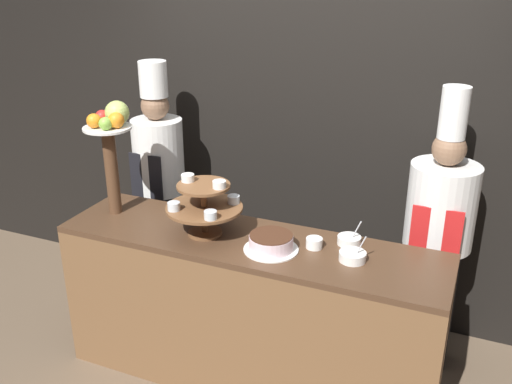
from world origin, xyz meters
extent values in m
cube|color=black|center=(0.00, 1.26, 1.40)|extent=(10.00, 0.06, 2.80)
cube|color=brown|center=(0.00, 0.29, 0.45)|extent=(2.20, 0.57, 0.91)
cube|color=#4C3321|center=(0.00, 0.29, 0.92)|extent=(2.20, 0.57, 0.03)
cylinder|color=brown|center=(-0.26, 0.26, 0.95)|extent=(0.19, 0.19, 0.02)
cylinder|color=brown|center=(-0.26, 0.26, 1.09)|extent=(0.04, 0.04, 0.30)
cylinder|color=brown|center=(-0.26, 0.26, 1.10)|extent=(0.43, 0.43, 0.02)
cylinder|color=brown|center=(-0.26, 0.26, 1.23)|extent=(0.30, 0.30, 0.02)
cylinder|color=silver|center=(-0.15, 0.13, 1.13)|extent=(0.07, 0.07, 0.04)
cylinder|color=green|center=(-0.15, 0.13, 1.13)|extent=(0.06, 0.06, 0.03)
cylinder|color=silver|center=(-0.13, 0.37, 1.13)|extent=(0.07, 0.07, 0.04)
cylinder|color=gold|center=(-0.13, 0.37, 1.13)|extent=(0.06, 0.06, 0.03)
cylinder|color=silver|center=(-0.37, 0.39, 1.13)|extent=(0.07, 0.07, 0.04)
cylinder|color=beige|center=(-0.37, 0.39, 1.13)|extent=(0.06, 0.06, 0.03)
cylinder|color=silver|center=(-0.39, 0.15, 1.13)|extent=(0.07, 0.07, 0.04)
cylinder|color=red|center=(-0.39, 0.15, 1.13)|extent=(0.06, 0.06, 0.03)
cylinder|color=white|center=(-0.16, 0.25, 1.26)|extent=(0.07, 0.07, 0.04)
cylinder|color=white|center=(-0.36, 0.27, 1.26)|extent=(0.07, 0.07, 0.04)
cylinder|color=brown|center=(-0.91, 0.31, 1.21)|extent=(0.08, 0.08, 0.53)
cylinder|color=white|center=(-0.91, 0.31, 1.48)|extent=(0.28, 0.28, 0.01)
sphere|color=orange|center=(-0.84, 0.31, 1.53)|extent=(0.09, 0.09, 0.09)
sphere|color=#ADC160|center=(-0.88, 0.37, 1.55)|extent=(0.14, 0.14, 0.14)
sphere|color=red|center=(-0.97, 0.35, 1.53)|extent=(0.08, 0.08, 0.08)
sphere|color=orange|center=(-0.96, 0.26, 1.53)|extent=(0.09, 0.09, 0.09)
sphere|color=#84B742|center=(-0.87, 0.25, 1.52)|extent=(0.08, 0.08, 0.08)
cylinder|color=white|center=(0.16, 0.22, 0.94)|extent=(0.30, 0.30, 0.01)
cylinder|color=silver|center=(0.16, 0.22, 0.99)|extent=(0.24, 0.24, 0.08)
cylinder|color=#472819|center=(0.16, 0.22, 1.03)|extent=(0.23, 0.23, 0.01)
cylinder|color=white|center=(0.36, 0.34, 0.97)|extent=(0.09, 0.09, 0.06)
cylinder|color=white|center=(0.59, 0.28, 0.96)|extent=(0.14, 0.14, 0.05)
cylinder|color=#BCBCC1|center=(0.62, 0.28, 1.03)|extent=(0.05, 0.01, 0.11)
cylinder|color=white|center=(0.52, 0.45, 0.96)|extent=(0.13, 0.13, 0.05)
cylinder|color=#BCBCC1|center=(0.56, 0.45, 1.03)|extent=(0.05, 0.01, 0.11)
cube|color=black|center=(-0.95, 0.89, 0.43)|extent=(0.26, 0.14, 0.86)
cylinder|color=white|center=(-0.95, 0.89, 1.12)|extent=(0.35, 0.35, 0.52)
cube|color=black|center=(-0.95, 0.72, 1.01)|extent=(0.25, 0.01, 0.33)
sphere|color=#846047|center=(-0.95, 0.89, 1.47)|extent=(0.19, 0.19, 0.19)
cylinder|color=white|center=(-0.95, 0.89, 1.65)|extent=(0.19, 0.19, 0.24)
cube|color=black|center=(0.95, 0.89, 0.41)|extent=(0.30, 0.16, 0.81)
cylinder|color=white|center=(0.95, 0.89, 1.07)|extent=(0.40, 0.40, 0.50)
cube|color=red|center=(0.95, 0.70, 0.96)|extent=(0.28, 0.01, 0.32)
sphere|color=#846047|center=(0.95, 0.89, 1.41)|extent=(0.19, 0.19, 0.19)
cylinder|color=white|center=(0.95, 0.89, 1.62)|extent=(0.15, 0.15, 0.29)
camera|label=1|loc=(1.14, -2.30, 2.39)|focal=40.00mm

